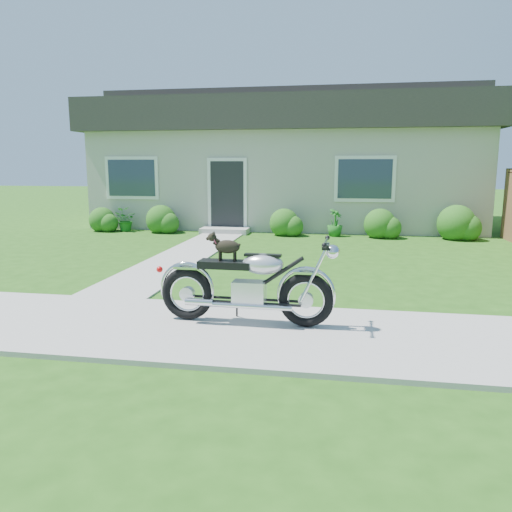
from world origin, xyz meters
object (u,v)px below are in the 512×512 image
(potted_plant_right, at_px, (335,223))
(motorcycle_with_dog, at_px, (249,284))
(potted_plant_left, at_px, (124,220))
(house, at_px, (289,160))

(potted_plant_right, relative_size, motorcycle_with_dog, 0.35)
(potted_plant_left, bearing_deg, motorcycle_with_dog, -56.81)
(house, xyz_separation_m, motorcycle_with_dog, (0.82, -11.77, -1.62))
(house, distance_m, potted_plant_left, 6.04)
(potted_plant_left, distance_m, motorcycle_with_dog, 9.95)
(potted_plant_right, bearing_deg, potted_plant_left, 180.00)
(house, height_order, potted_plant_right, house)
(house, relative_size, potted_plant_right, 16.37)
(house, distance_m, motorcycle_with_dog, 11.91)
(potted_plant_right, bearing_deg, motorcycle_with_dog, -96.09)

